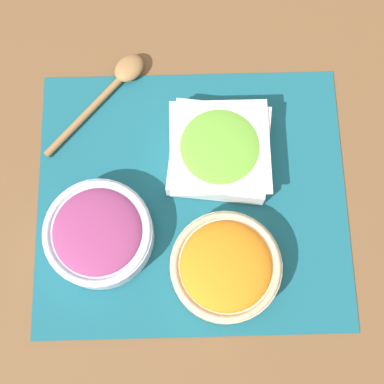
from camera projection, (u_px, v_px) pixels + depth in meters
name	position (u px, v px, depth m)	size (l,w,h in m)	color
ground_plane	(192.00, 197.00, 0.88)	(3.00, 3.00, 0.00)	brown
placemat	(192.00, 197.00, 0.88)	(0.51, 0.45, 0.00)	#195B6B
lettuce_bowl	(219.00, 150.00, 0.87)	(0.18, 0.18, 0.05)	white
carrot_bowl	(226.00, 267.00, 0.82)	(0.17, 0.17, 0.06)	#C6B28E
onion_bowl	(99.00, 233.00, 0.83)	(0.17, 0.17, 0.06)	silver
wooden_spoon	(116.00, 82.00, 0.92)	(0.18, 0.19, 0.02)	#9E7042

